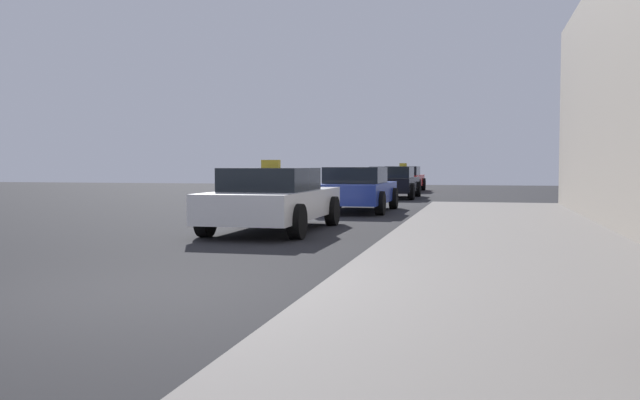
{
  "coord_description": "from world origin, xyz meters",
  "views": [
    {
      "loc": [
        3.56,
        -6.04,
        1.32
      ],
      "look_at": [
        1.84,
        1.07,
        0.95
      ],
      "focal_mm": 37.98,
      "sensor_mm": 36.0,
      "label": 1
    }
  ],
  "objects": [
    {
      "name": "car_red",
      "position": [
        -0.36,
        28.47,
        0.65
      ],
      "size": [
        1.98,
        4.52,
        1.43
      ],
      "color": "red",
      "rests_on": "ground_plane"
    },
    {
      "name": "car_white",
      "position": [
        -0.53,
        6.94,
        0.65
      ],
      "size": [
        1.98,
        4.52,
        1.43
      ],
      "color": "white",
      "rests_on": "ground_plane"
    },
    {
      "name": "car_black",
      "position": [
        0.03,
        21.22,
        0.65
      ],
      "size": [
        1.99,
        4.26,
        1.27
      ],
      "color": "black",
      "rests_on": "ground_plane"
    },
    {
      "name": "car_blue",
      "position": [
        0.07,
        12.98,
        0.65
      ],
      "size": [
        1.96,
        4.29,
        1.27
      ],
      "color": "#233899",
      "rests_on": "ground_plane"
    },
    {
      "name": "sidewalk",
      "position": [
        4.0,
        0.0,
        0.07
      ],
      "size": [
        4.0,
        32.0,
        0.15
      ],
      "primitive_type": "cube",
      "color": "gray",
      "rests_on": "ground_plane"
    },
    {
      "name": "ground_plane",
      "position": [
        0.0,
        0.0,
        0.0
      ],
      "size": [
        80.0,
        80.0,
        0.0
      ],
      "primitive_type": "plane",
      "color": "#232326"
    }
  ]
}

